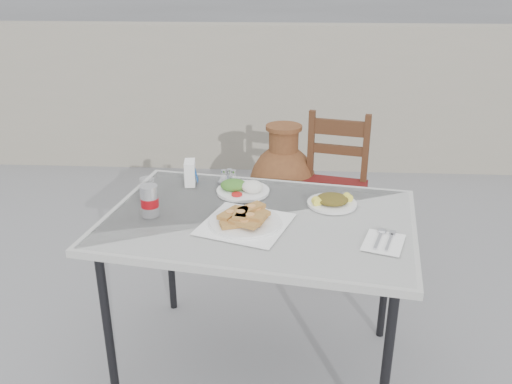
# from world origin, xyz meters

# --- Properties ---
(ground) EXTENTS (80.00, 80.00, 0.00)m
(ground) POSITION_xyz_m (0.00, 0.00, 0.00)
(ground) COLOR slate
(ground) RESTS_ON ground
(cafe_table) EXTENTS (1.32, 1.00, 0.74)m
(cafe_table) POSITION_xyz_m (-0.04, -0.08, 0.68)
(cafe_table) COLOR black
(cafe_table) RESTS_ON ground
(pide_plate) EXTENTS (0.39, 0.39, 0.06)m
(pide_plate) POSITION_xyz_m (-0.09, -0.15, 0.76)
(pide_plate) COLOR white
(pide_plate) RESTS_ON cafe_table
(salad_rice_plate) EXTENTS (0.23, 0.23, 0.06)m
(salad_rice_plate) POSITION_xyz_m (-0.12, 0.16, 0.76)
(salad_rice_plate) COLOR white
(salad_rice_plate) RESTS_ON cafe_table
(salad_chopped_plate) EXTENTS (0.20, 0.20, 0.04)m
(salad_chopped_plate) POSITION_xyz_m (0.26, 0.05, 0.75)
(salad_chopped_plate) COLOR white
(salad_chopped_plate) RESTS_ON cafe_table
(soda_can) EXTENTS (0.07, 0.07, 0.13)m
(soda_can) POSITION_xyz_m (-0.47, -0.10, 0.80)
(soda_can) COLOR silver
(soda_can) RESTS_ON cafe_table
(cola_glass) EXTENTS (0.06, 0.06, 0.09)m
(cola_glass) POSITION_xyz_m (-0.52, 0.08, 0.77)
(cola_glass) COLOR white
(cola_glass) RESTS_ON cafe_table
(napkin_holder) EXTENTS (0.07, 0.10, 0.11)m
(napkin_holder) POSITION_xyz_m (-0.36, 0.24, 0.79)
(napkin_holder) COLOR white
(napkin_holder) RESTS_ON cafe_table
(condiment_caddy) EXTENTS (0.10, 0.08, 0.07)m
(condiment_caddy) POSITION_xyz_m (-0.19, 0.27, 0.76)
(condiment_caddy) COLOR silver
(condiment_caddy) RESTS_ON cafe_table
(cutlery_napkin) EXTENTS (0.18, 0.21, 0.01)m
(cutlery_napkin) POSITION_xyz_m (0.42, -0.26, 0.74)
(cutlery_napkin) COLOR white
(cutlery_napkin) RESTS_ON cafe_table
(chair) EXTENTS (0.46, 0.46, 0.86)m
(chair) POSITION_xyz_m (0.34, 0.95, 0.44)
(chair) COLOR #331D0E
(chair) RESTS_ON ground
(terracotta_urn) EXTENTS (0.43, 0.43, 0.75)m
(terracotta_urn) POSITION_xyz_m (0.05, 1.17, 0.35)
(terracotta_urn) COLOR brown
(terracotta_urn) RESTS_ON ground
(back_wall) EXTENTS (6.00, 0.25, 1.20)m
(back_wall) POSITION_xyz_m (0.00, 2.50, 0.60)
(back_wall) COLOR gray
(back_wall) RESTS_ON ground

